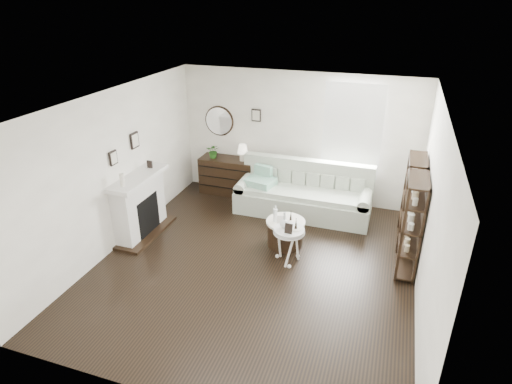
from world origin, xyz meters
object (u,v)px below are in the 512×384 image
(drum_table, at_px, (285,233))
(pedestal_table, at_px, (289,232))
(sofa, at_px, (304,196))
(dresser, at_px, (228,176))

(drum_table, xyz_separation_m, pedestal_table, (0.18, -0.50, 0.33))
(sofa, distance_m, drum_table, 1.33)
(dresser, bearing_deg, drum_table, -44.05)
(sofa, relative_size, drum_table, 3.91)
(dresser, bearing_deg, pedestal_table, -48.48)
(dresser, height_order, drum_table, dresser)
(drum_table, distance_m, pedestal_table, 0.62)
(sofa, distance_m, pedestal_table, 1.85)
(sofa, bearing_deg, pedestal_table, -84.88)
(dresser, xyz_separation_m, drum_table, (1.77, -1.72, -0.16))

